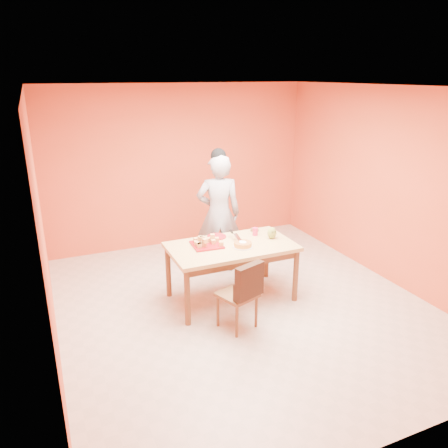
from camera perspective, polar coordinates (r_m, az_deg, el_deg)
name	(u,v)px	position (r m, az deg, el deg)	size (l,w,h in m)	color
floor	(243,305)	(5.76, 2.45, -10.48)	(5.00, 5.00, 0.00)	beige
ceiling	(246,87)	(5.01, 2.91, 17.47)	(5.00, 5.00, 0.00)	silver
wall_back	(180,166)	(7.48, -5.80, 7.51)	(4.50, 4.50, 0.00)	#D55031
wall_left	(42,230)	(4.74, -22.64, -0.77)	(5.00, 5.00, 0.00)	#D55031
wall_right	(390,187)	(6.50, 20.85, 4.59)	(5.00, 5.00, 0.00)	#D55031
dining_table	(231,252)	(5.62, 0.98, -3.65)	(1.60, 0.90, 0.76)	#D4BB6E
dining_chair	(238,293)	(5.08, 1.83, -9.04)	(0.51, 0.57, 0.86)	brown
pastry_pile	(207,240)	(5.55, -2.27, -2.10)	(0.33, 0.33, 0.11)	#E8AA63
person	(219,214)	(6.40, -0.70, 1.32)	(0.65, 0.42, 1.77)	#949497
pastry_platter	(207,245)	(5.57, -2.26, -2.73)	(0.37, 0.37, 0.02)	maroon
red_dinner_plate	(217,237)	(5.85, -0.97, -1.65)	(0.26, 0.26, 0.02)	maroon
white_cake_plate	(243,247)	(5.53, 2.46, -2.97)	(0.26, 0.26, 0.01)	white
sponge_cake	(243,244)	(5.51, 2.47, -2.66)	(0.23, 0.23, 0.05)	orange
cake_server	(237,237)	(5.66, 1.77, -1.71)	(0.05, 0.27, 0.01)	white
egg_ornament	(272,233)	(5.81, 6.28, -1.17)	(0.12, 0.10, 0.16)	olive
magenta_glass	(255,232)	(5.92, 4.10, -0.99)	(0.07, 0.07, 0.11)	#D01F4D
checker_tin	(255,230)	(6.09, 4.01, -0.76)	(0.11, 0.11, 0.03)	#3B2310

